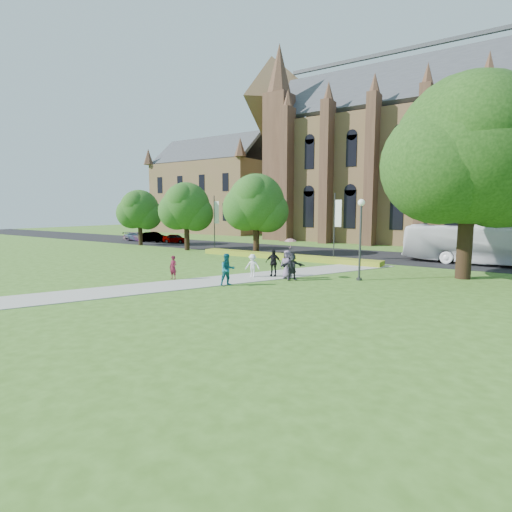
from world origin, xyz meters
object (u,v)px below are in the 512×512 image
Objects in this scene: streetlamp at (361,230)px; tour_coach at (481,244)px; car_0 at (176,239)px; car_2 at (138,237)px; large_tree at (471,150)px; car_1 at (153,237)px; pedestrian_0 at (173,267)px.

tour_coach is (5.83, 12.57, -1.60)m from streetlamp.
streetlamp reaches higher than car_0.
car_2 is at bearing 94.60° from tour_coach.
large_tree is at bearing -115.15° from car_0.
car_1 is (-3.68, -0.59, 0.08)m from car_0.
car_0 is (-29.89, 13.03, -2.67)m from streetlamp.
car_2 is (-7.10, -0.45, 0.01)m from car_0.
pedestrian_0 is at bearing -136.58° from car_1.
car_1 reaches higher than car_0.
tour_coach is at bearing 87.64° from large_tree.
tour_coach reaches higher than car_2.
tour_coach reaches higher than pedestrian_0.
tour_coach is 35.74m from car_0.
streetlamp is 1.47× the size of car_0.
streetlamp is at bearing -117.73° from car_1.
tour_coach reaches higher than car_1.
car_0 is 0.86× the size of car_1.
car_0 is (-35.72, 0.46, -1.07)m from tour_coach.
car_2 is 2.74× the size of pedestrian_0.
large_tree reaches higher than tour_coach.
streetlamp is 0.43× the size of tour_coach.
large_tree is at bearing -114.83° from car_2.
car_2 is (-42.49, 8.09, -7.73)m from large_tree.
tour_coach is 7.81× the size of pedestrian_0.
pedestrian_0 is (-10.14, -6.66, -2.48)m from streetlamp.
large_tree is at bearing -108.88° from car_1.
large_tree is 43.94m from car_2.
pedestrian_0 is at bearing -139.69° from car_2.
car_1 is 3.42m from car_2.
car_1 is 2.70× the size of pedestrian_0.
streetlamp reaches higher than car_2.
tour_coach is 2.89× the size of car_1.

